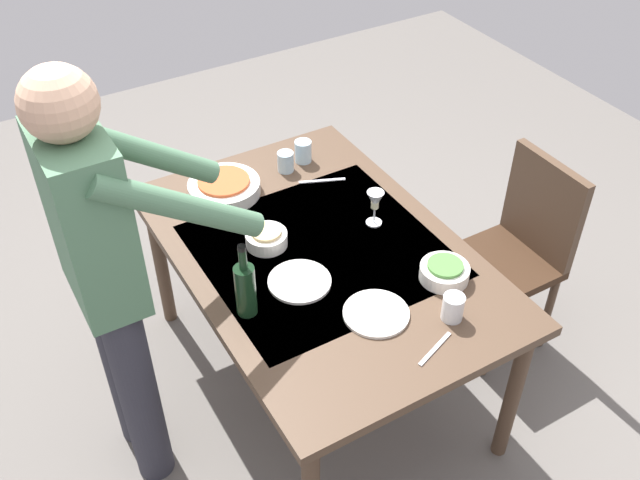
{
  "coord_description": "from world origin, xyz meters",
  "views": [
    {
      "loc": [
        -1.79,
        1.05,
        2.54
      ],
      "look_at": [
        0.0,
        0.0,
        0.8
      ],
      "focal_mm": 40.66,
      "sensor_mm": 36.0,
      "label": 1
    }
  ],
  "objects_px": {
    "water_cup_near_right": "(453,307)",
    "water_cup_far_left": "(286,162)",
    "wine_bottle": "(245,288)",
    "water_cup_near_left": "(303,151)",
    "side_bowl_salad": "(444,271)",
    "serving_bowl_pasta": "(224,187)",
    "dining_table": "(320,264)",
    "side_bowl_bread": "(266,238)",
    "wine_glass_left": "(375,202)",
    "person_server": "(108,271)",
    "chair_near": "(519,244)",
    "dinner_plate_far": "(300,281)",
    "dinner_plate_near": "(376,313)"
  },
  "relations": [
    {
      "from": "water_cup_near_left",
      "to": "wine_bottle",
      "type": "bearing_deg",
      "value": 138.95
    },
    {
      "from": "dining_table",
      "to": "dinner_plate_far",
      "type": "height_order",
      "value": "dinner_plate_far"
    },
    {
      "from": "wine_bottle",
      "to": "water_cup_far_left",
      "type": "height_order",
      "value": "wine_bottle"
    },
    {
      "from": "wine_glass_left",
      "to": "dinner_plate_near",
      "type": "xyz_separation_m",
      "value": [
        -0.42,
        0.27,
        -0.1
      ]
    },
    {
      "from": "water_cup_far_left",
      "to": "serving_bowl_pasta",
      "type": "bearing_deg",
      "value": 93.84
    },
    {
      "from": "chair_near",
      "to": "serving_bowl_pasta",
      "type": "height_order",
      "value": "chair_near"
    },
    {
      "from": "person_server",
      "to": "dinner_plate_near",
      "type": "distance_m",
      "value": 0.9
    },
    {
      "from": "serving_bowl_pasta",
      "to": "water_cup_far_left",
      "type": "bearing_deg",
      "value": -86.16
    },
    {
      "from": "side_bowl_bread",
      "to": "water_cup_near_left",
      "type": "bearing_deg",
      "value": -43.04
    },
    {
      "from": "serving_bowl_pasta",
      "to": "side_bowl_salad",
      "type": "xyz_separation_m",
      "value": [
        -0.88,
        -0.47,
        0.0
      ]
    },
    {
      "from": "chair_near",
      "to": "person_server",
      "type": "height_order",
      "value": "person_server"
    },
    {
      "from": "chair_near",
      "to": "dinner_plate_near",
      "type": "xyz_separation_m",
      "value": [
        -0.21,
        0.89,
        0.23
      ]
    },
    {
      "from": "wine_glass_left",
      "to": "chair_near",
      "type": "bearing_deg",
      "value": -108.94
    },
    {
      "from": "side_bowl_salad",
      "to": "person_server",
      "type": "bearing_deg",
      "value": 69.37
    },
    {
      "from": "side_bowl_bread",
      "to": "dinner_plate_far",
      "type": "bearing_deg",
      "value": -178.96
    },
    {
      "from": "wine_bottle",
      "to": "water_cup_near_right",
      "type": "relative_size",
      "value": 3.04
    },
    {
      "from": "wine_bottle",
      "to": "serving_bowl_pasta",
      "type": "bearing_deg",
      "value": -18.23
    },
    {
      "from": "person_server",
      "to": "side_bowl_salad",
      "type": "relative_size",
      "value": 9.38
    },
    {
      "from": "dining_table",
      "to": "person_server",
      "type": "distance_m",
      "value": 0.82
    },
    {
      "from": "chair_near",
      "to": "water_cup_near_left",
      "type": "bearing_deg",
      "value": 41.06
    },
    {
      "from": "water_cup_far_left",
      "to": "dinner_plate_near",
      "type": "xyz_separation_m",
      "value": [
        -0.93,
        0.15,
        -0.04
      ]
    },
    {
      "from": "dining_table",
      "to": "dinner_plate_near",
      "type": "xyz_separation_m",
      "value": [
        -0.39,
        0.01,
        0.08
      ]
    },
    {
      "from": "person_server",
      "to": "serving_bowl_pasta",
      "type": "height_order",
      "value": "person_server"
    },
    {
      "from": "wine_bottle",
      "to": "dinner_plate_near",
      "type": "distance_m",
      "value": 0.46
    },
    {
      "from": "chair_near",
      "to": "water_cup_near_right",
      "type": "height_order",
      "value": "chair_near"
    },
    {
      "from": "side_bowl_salad",
      "to": "water_cup_near_left",
      "type": "bearing_deg",
      "value": 4.03
    },
    {
      "from": "water_cup_near_right",
      "to": "side_bowl_bread",
      "type": "bearing_deg",
      "value": 29.05
    },
    {
      "from": "side_bowl_salad",
      "to": "side_bowl_bread",
      "type": "bearing_deg",
      "value": 43.46
    },
    {
      "from": "chair_near",
      "to": "water_cup_near_left",
      "type": "distance_m",
      "value": 1.02
    },
    {
      "from": "dining_table",
      "to": "side_bowl_bread",
      "type": "height_order",
      "value": "side_bowl_bread"
    },
    {
      "from": "chair_near",
      "to": "water_cup_near_left",
      "type": "relative_size",
      "value": 9.24
    },
    {
      "from": "person_server",
      "to": "wine_bottle",
      "type": "height_order",
      "value": "person_server"
    },
    {
      "from": "water_cup_far_left",
      "to": "dinner_plate_near",
      "type": "bearing_deg",
      "value": 171.01
    },
    {
      "from": "person_server",
      "to": "side_bowl_bread",
      "type": "distance_m",
      "value": 0.64
    },
    {
      "from": "person_server",
      "to": "serving_bowl_pasta",
      "type": "relative_size",
      "value": 5.63
    },
    {
      "from": "water_cup_near_right",
      "to": "water_cup_far_left",
      "type": "bearing_deg",
      "value": 3.66
    },
    {
      "from": "water_cup_near_right",
      "to": "water_cup_far_left",
      "type": "relative_size",
      "value": 1.09
    },
    {
      "from": "wine_bottle",
      "to": "water_cup_near_right",
      "type": "distance_m",
      "value": 0.7
    },
    {
      "from": "wine_bottle",
      "to": "chair_near",
      "type": "bearing_deg",
      "value": -91.16
    },
    {
      "from": "dinner_plate_near",
      "to": "dinner_plate_far",
      "type": "height_order",
      "value": "same"
    },
    {
      "from": "water_cup_near_right",
      "to": "serving_bowl_pasta",
      "type": "height_order",
      "value": "water_cup_near_right"
    },
    {
      "from": "person_server",
      "to": "dinner_plate_near",
      "type": "bearing_deg",
      "value": -119.68
    },
    {
      "from": "wine_glass_left",
      "to": "serving_bowl_pasta",
      "type": "height_order",
      "value": "wine_glass_left"
    },
    {
      "from": "chair_near",
      "to": "water_cup_far_left",
      "type": "relative_size",
      "value": 10.15
    },
    {
      "from": "water_cup_far_left",
      "to": "wine_bottle",
      "type": "bearing_deg",
      "value": 142.9
    },
    {
      "from": "wine_bottle",
      "to": "dinner_plate_near",
      "type": "height_order",
      "value": "wine_bottle"
    },
    {
      "from": "dining_table",
      "to": "chair_near",
      "type": "relative_size",
      "value": 1.66
    },
    {
      "from": "water_cup_near_right",
      "to": "side_bowl_salad",
      "type": "bearing_deg",
      "value": -30.11
    },
    {
      "from": "side_bowl_bread",
      "to": "water_cup_near_right",
      "type": "bearing_deg",
      "value": -150.95
    },
    {
      "from": "wine_bottle",
      "to": "water_cup_near_left",
      "type": "relative_size",
      "value": 3.01
    }
  ]
}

